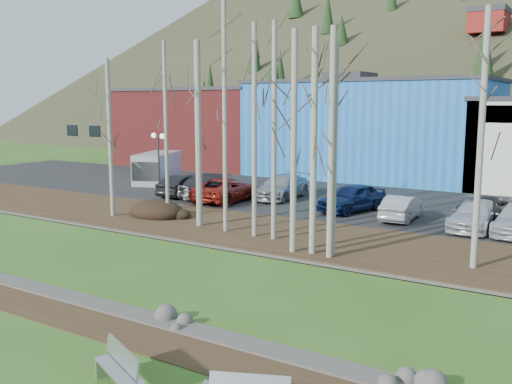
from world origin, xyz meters
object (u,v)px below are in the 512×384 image
Objects in this scene: car_3 at (282,187)px; street_lamp at (158,146)px; car_0 at (210,188)px; car_8 at (475,215)px; bench_intact at (120,369)px; car_2 at (227,190)px; car_1 at (206,188)px; car_5 at (402,208)px; car_6 at (488,208)px; van_grey at (157,168)px; car_9 at (183,185)px; car_4 at (352,198)px.

street_lamp is at bearing -170.47° from car_3.
car_0 reaches higher than car_8.
bench_intact is 23.88m from car_2.
street_lamp is at bearing -14.64° from car_1.
car_0 is (4.94, -0.64, -2.50)m from street_lamp.
car_5 is 0.82× the size of car_6.
car_0 reaches higher than bench_intact.
van_grey reaches higher than car_1.
car_5 is 0.94× the size of car_9.
car_5 is at bearing -156.99° from car_0.
car_0 reaches higher than car_5.
car_6 is at bearing -25.16° from van_grey.
car_6 is 1.15× the size of car_9.
car_1 is (4.59, -0.59, -2.53)m from street_lamp.
car_8 is (12.69, -2.85, -0.07)m from car_3.
car_5 is (17.68, -0.58, -2.57)m from street_lamp.
car_2 reaches higher than car_9.
car_2 reaches higher than car_6.
van_grey is (-11.91, 1.18, 0.41)m from car_3.
van_grey reaches higher than car_0.
car_6 is at bearing 179.64° from car_9.
car_9 is (2.61, -0.59, -2.53)m from street_lamp.
car_6 is at bearing -179.56° from car_1.
car_1 reaches higher than bench_intact.
bench_intact is 0.33× the size of van_grey.
car_6 is (21.62, 1.74, -2.55)m from street_lamp.
bench_intact is 28.30m from street_lamp.
van_grey reaches higher than car_3.
car_4 is at bearing 20.09° from street_lamp.
car_9 is at bearing -7.30° from car_2.
car_4 reaches higher than car_0.
car_6 is 2.52m from car_8.
van_grey reaches higher than car_5.
street_lamp is at bearing -67.63° from van_grey.
car_3 is at bearing -154.89° from car_1.
bench_intact is 0.44× the size of car_0.
car_0 is 0.88× the size of car_6.
van_grey is at bearing -3.01° from car_0.
street_lamp is at bearing -11.37° from car_2.
van_grey is (-24.76, 1.51, 0.48)m from car_6.
car_9 is (-19.01, -2.32, 0.02)m from car_6.
car_8 is (16.87, -0.19, -0.02)m from car_1.
car_1 is 9.92m from car_4.
street_lamp is at bearing -4.87° from car_5.
car_2 is at bearing -1.98° from car_5.
car_4 reaches higher than car_3.
car_3 is 0.91× the size of van_grey.
car_8 is at bearing 7.16° from car_4.
car_5 is at bearing 114.79° from bench_intact.
car_3 reaches higher than car_2.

